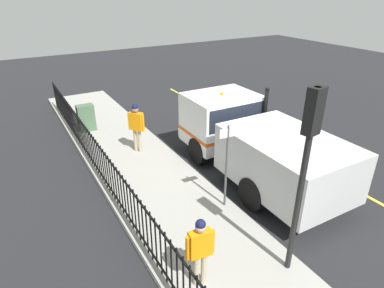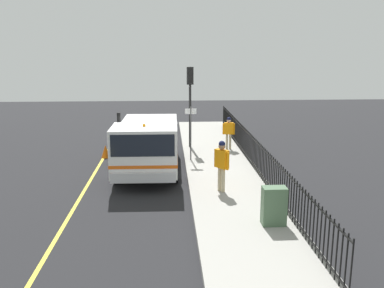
{
  "view_description": "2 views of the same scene",
  "coord_description": "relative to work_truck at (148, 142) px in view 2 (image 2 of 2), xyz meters",
  "views": [
    {
      "loc": [
        6.37,
        7.3,
        5.68
      ],
      "look_at": [
        1.62,
        -0.87,
        1.09
      ],
      "focal_mm": 30.78,
      "sensor_mm": 36.0,
      "label": 1
    },
    {
      "loc": [
        0.85,
        -16.64,
        5.01
      ],
      "look_at": [
        1.76,
        -0.88,
        1.39
      ],
      "focal_mm": 38.8,
      "sensor_mm": 36.0,
      "label": 2
    }
  ],
  "objects": [
    {
      "name": "iron_fence",
      "position": [
        4.39,
        0.0,
        -0.46
      ],
      "size": [
        0.04,
        19.06,
        1.3
      ],
      "color": "black",
      "rests_on": "sidewalk_slab"
    },
    {
      "name": "ground_plane",
      "position": [
        0.01,
        0.0,
        -1.29
      ],
      "size": [
        49.24,
        49.24,
        0.0
      ],
      "primitive_type": "plane",
      "color": "#232326",
      "rests_on": "ground"
    },
    {
      "name": "traffic_light_near",
      "position": [
        1.95,
        3.8,
        1.72
      ],
      "size": [
        0.33,
        0.25,
        4.0
      ],
      "rotation": [
        0.0,
        0.0,
        3.29
      ],
      "color": "black",
      "rests_on": "sidewalk_slab"
    },
    {
      "name": "street_sign",
      "position": [
        1.84,
        1.29,
        0.37
      ],
      "size": [
        0.5,
        0.06,
        2.39
      ],
      "color": "#4C4C4C",
      "rests_on": "sidewalk_slab"
    },
    {
      "name": "work_truck",
      "position": [
        0.0,
        0.0,
        0.0
      ],
      "size": [
        2.53,
        6.27,
        2.6
      ],
      "rotation": [
        0.0,
        0.0,
        3.13
      ],
      "color": "white",
      "rests_on": "ground"
    },
    {
      "name": "sidewalk_slab",
      "position": [
        3.07,
        0.0,
        -1.2
      ],
      "size": [
        2.98,
        22.38,
        0.17
      ],
      "primitive_type": "cube",
      "color": "#A3A099",
      "rests_on": "ground"
    },
    {
      "name": "lane_marking",
      "position": [
        -2.22,
        0.0,
        -1.29
      ],
      "size": [
        0.12,
        20.14,
        0.01
      ],
      "primitive_type": "cube",
      "color": "yellow",
      "rests_on": "ground"
    },
    {
      "name": "worker_standing",
      "position": [
        2.67,
        -3.0,
        -0.01
      ],
      "size": [
        0.49,
        0.55,
        1.8
      ],
      "rotation": [
        0.0,
        0.0,
        2.2
      ],
      "color": "orange",
      "rests_on": "sidewalk_slab"
    },
    {
      "name": "traffic_cone",
      "position": [
        -2.12,
        2.57,
        -0.99
      ],
      "size": [
        0.42,
        0.42,
        0.6
      ],
      "primitive_type": "cone",
      "color": "orange",
      "rests_on": "ground"
    },
    {
      "name": "utility_cabinet",
      "position": [
        3.79,
        -5.86,
        -0.57
      ],
      "size": [
        0.67,
        0.41,
        1.1
      ],
      "primitive_type": "cube",
      "color": "#4C6B4C",
      "rests_on": "sidewalk_slab"
    },
    {
      "name": "pedestrian_distant",
      "position": [
        3.82,
        3.21,
        -0.13
      ],
      "size": [
        0.6,
        0.27,
        1.61
      ],
      "rotation": [
        0.0,
        0.0,
        6.14
      ],
      "color": "orange",
      "rests_on": "sidewalk_slab"
    }
  ]
}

